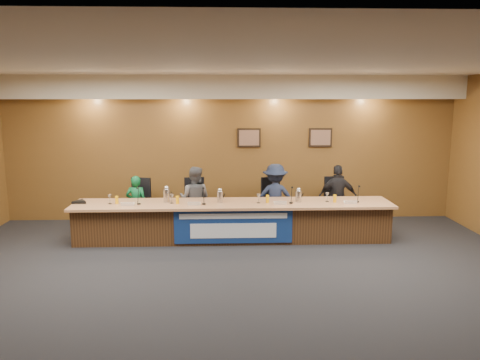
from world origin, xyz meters
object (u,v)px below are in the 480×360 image
(office_chair_a, at_px, (138,208))
(office_chair_d, at_px, (336,206))
(banner, at_px, (233,226))
(carafe_right, at_px, (298,196))
(speakerphone, at_px, (80,202))
(carafe_mid, at_px, (220,197))
(panelist_d, at_px, (338,197))
(panelist_b, at_px, (195,199))
(panelist_c, at_px, (275,197))
(dais_body, at_px, (233,222))
(carafe_left, at_px, (167,196))
(panelist_a, at_px, (136,204))
(office_chair_c, at_px, (274,206))
(office_chair_b, at_px, (195,207))

(office_chair_a, bearing_deg, office_chair_d, 14.71)
(banner, relative_size, office_chair_a, 4.58)
(office_chair_a, relative_size, carafe_right, 2.18)
(speakerphone, bearing_deg, carafe_mid, -1.18)
(banner, xyz_separation_m, panelist_d, (2.20, 1.04, 0.30))
(panelist_b, xyz_separation_m, panelist_c, (1.66, 0.00, 0.02))
(panelist_c, relative_size, speakerphone, 4.36)
(dais_body, relative_size, carafe_left, 23.52)
(office_chair_a, xyz_separation_m, carafe_mid, (1.72, -0.76, 0.38))
(carafe_left, bearing_deg, speakerphone, -179.19)
(panelist_b, relative_size, panelist_c, 0.97)
(panelist_a, xyz_separation_m, office_chair_c, (2.86, 0.10, -0.11))
(panelist_b, bearing_deg, dais_body, 156.18)
(panelist_c, bearing_deg, office_chair_c, -84.73)
(panelist_b, height_order, carafe_left, panelist_b)
(panelist_d, height_order, carafe_right, panelist_d)
(panelist_b, distance_m, speakerphone, 2.24)
(panelist_a, height_order, panelist_c, panelist_c)
(panelist_c, distance_m, office_chair_d, 1.33)
(panelist_b, bearing_deg, carafe_left, 64.40)
(office_chair_b, height_order, office_chair_d, same)
(panelist_c, xyz_separation_m, office_chair_d, (1.31, 0.10, -0.22))
(carafe_mid, bearing_deg, carafe_right, -0.13)
(panelist_d, bearing_deg, banner, 31.57)
(dais_body, distance_m, banner, 0.42)
(speakerphone, bearing_deg, dais_body, -0.23)
(carafe_mid, xyz_separation_m, carafe_right, (1.51, -0.00, -0.00))
(banner, relative_size, panelist_b, 1.63)
(panelist_b, bearing_deg, carafe_mid, 143.33)
(dais_body, relative_size, office_chair_a, 12.50)
(panelist_c, bearing_deg, banner, 54.60)
(office_chair_c, bearing_deg, speakerphone, 172.41)
(panelist_c, xyz_separation_m, speakerphone, (-3.81, -0.61, 0.08))
(office_chair_c, relative_size, carafe_right, 2.18)
(office_chair_c, relative_size, carafe_mid, 2.17)
(panelist_d, relative_size, carafe_left, 5.36)
(office_chair_b, xyz_separation_m, carafe_right, (2.03, -0.77, 0.38))
(banner, height_order, office_chair_a, banner)
(banner, relative_size, panelist_a, 1.88)
(panelist_d, distance_m, office_chair_b, 2.98)
(banner, relative_size, carafe_right, 9.99)
(banner, relative_size, speakerphone, 6.88)
(office_chair_a, bearing_deg, banner, -15.32)
(panelist_c, height_order, panelist_d, panelist_c)
(dais_body, distance_m, office_chair_b, 1.06)
(carafe_mid, bearing_deg, carafe_left, 175.65)
(office_chair_d, bearing_deg, panelist_a, 178.75)
(panelist_c, relative_size, office_chair_a, 2.91)
(office_chair_d, bearing_deg, panelist_b, 179.31)
(panelist_a, height_order, carafe_mid, panelist_a)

